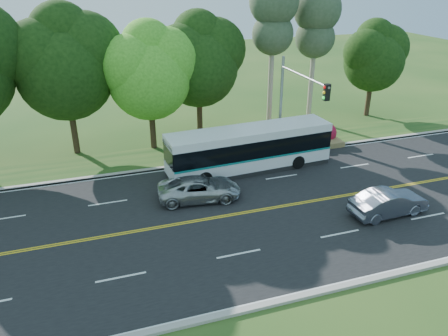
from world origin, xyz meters
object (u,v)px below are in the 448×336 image
object	(u,v)px
traffic_signal	(294,97)
sedan	(389,203)
suv	(200,189)
transit_bus	(249,150)

from	to	relation	value
traffic_signal	sedan	distance (m)	9.15
sedan	suv	xyz separation A→B (m)	(-9.31, 4.93, -0.05)
traffic_signal	suv	world-z (taller)	traffic_signal
traffic_signal	transit_bus	xyz separation A→B (m)	(-3.09, -0.15, -3.22)
sedan	suv	bearing A→B (deg)	59.32
sedan	transit_bus	bearing A→B (deg)	30.14
traffic_signal	sedan	world-z (taller)	traffic_signal
transit_bus	suv	xyz separation A→B (m)	(-4.22, -2.93, -0.76)
transit_bus	suv	size ratio (longest dim) A/B	2.32
sedan	suv	distance (m)	10.54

